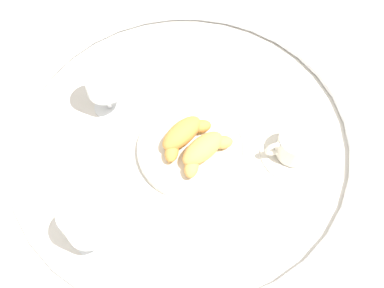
{
  "coord_description": "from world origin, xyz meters",
  "views": [
    {
      "loc": [
        0.47,
        0.16,
        0.81
      ],
      "look_at": [
        0.03,
        0.02,
        0.03
      ],
      "focal_mm": 41.75,
      "sensor_mm": 36.0,
      "label": 1
    }
  ],
  "objects": [
    {
      "name": "juice_glass_left",
      "position": [
        -0.03,
        -0.18,
        0.09
      ],
      "size": [
        0.08,
        0.08,
        0.14
      ],
      "color": "white",
      "rests_on": "ground_plane"
    },
    {
      "name": "folded_napkin",
      "position": [
        -0.23,
        0.08,
        0.0
      ],
      "size": [
        0.15,
        0.15,
        0.01
      ],
      "primitive_type": "cube",
      "rotation": [
        0.0,
        0.0,
        0.59
      ],
      "color": "silver",
      "rests_on": "ground_plane"
    },
    {
      "name": "croissant_small",
      "position": [
        0.04,
        0.05,
        0.04
      ],
      "size": [
        0.12,
        0.1,
        0.04
      ],
      "color": "#D6994C",
      "rests_on": "pastry_plate"
    },
    {
      "name": "ground_plane",
      "position": [
        0.0,
        0.0,
        0.0
      ],
      "size": [
        2.2,
        2.2,
        0.0
      ],
      "primitive_type": "plane",
      "color": "silver"
    },
    {
      "name": "coffee_cup_near",
      "position": [
        -0.03,
        0.23,
        0.03
      ],
      "size": [
        0.14,
        0.14,
        0.06
      ],
      "color": "silver",
      "rests_on": "ground_plane"
    },
    {
      "name": "croissant_large",
      "position": [
        0.02,
        0.0,
        0.04
      ],
      "size": [
        0.12,
        0.1,
        0.04
      ],
      "color": "#CC893D",
      "rests_on": "pastry_plate"
    },
    {
      "name": "table_chrome_rim",
      "position": [
        0.0,
        0.0,
        0.01
      ],
      "size": [
        0.73,
        0.73,
        0.02
      ],
      "primitive_type": "torus",
      "color": "silver",
      "rests_on": "ground_plane"
    },
    {
      "name": "juice_glass_right",
      "position": [
        0.26,
        -0.09,
        0.09
      ],
      "size": [
        0.08,
        0.08,
        0.14
      ],
      "color": "white",
      "rests_on": "ground_plane"
    },
    {
      "name": "pastry_plate",
      "position": [
        0.03,
        0.02,
        0.01
      ],
      "size": [
        0.23,
        0.23,
        0.02
      ],
      "color": "silver",
      "rests_on": "ground_plane"
    }
  ]
}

